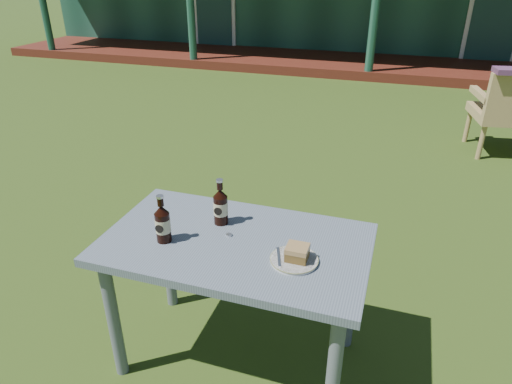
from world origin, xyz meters
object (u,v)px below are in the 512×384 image
(cafe_table, at_px, (236,259))
(cola_bottle_far, at_px, (163,223))
(cake_slice, at_px, (297,252))
(plate, at_px, (294,260))
(cola_bottle_near, at_px, (221,206))
(armchair_left, at_px, (512,109))

(cafe_table, relative_size, cola_bottle_far, 5.25)
(cola_bottle_far, bearing_deg, cafe_table, 18.24)
(cola_bottle_far, bearing_deg, cake_slice, 2.90)
(plate, distance_m, cola_bottle_near, 0.46)
(cola_bottle_near, distance_m, cola_bottle_far, 0.29)
(plate, xyz_separation_m, cola_bottle_far, (-0.59, -0.03, 0.08))
(cafe_table, xyz_separation_m, cola_bottle_far, (-0.30, -0.10, 0.19))
(cola_bottle_near, bearing_deg, plate, -25.66)
(cafe_table, bearing_deg, cola_bottle_near, 133.74)
(cola_bottle_far, bearing_deg, plate, 2.58)
(cola_bottle_far, relative_size, armchair_left, 0.26)
(cola_bottle_near, bearing_deg, armchair_left, 61.64)
(cake_slice, relative_size, cola_bottle_far, 0.40)
(cafe_table, distance_m, armchair_left, 3.87)
(cake_slice, height_order, cola_bottle_far, cola_bottle_far)
(cake_slice, bearing_deg, cola_bottle_near, 155.33)
(plate, bearing_deg, cola_bottle_far, -177.42)
(cafe_table, height_order, cola_bottle_far, cola_bottle_far)
(cola_bottle_near, xyz_separation_m, cola_bottle_far, (-0.18, -0.22, -0.00))
(cake_slice, relative_size, armchair_left, 0.10)
(cafe_table, distance_m, cake_slice, 0.34)
(plate, bearing_deg, cafe_table, 165.90)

